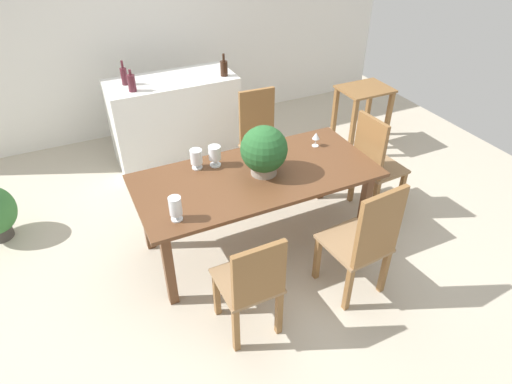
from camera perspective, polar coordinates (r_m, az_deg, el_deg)
The scene contains 17 objects.
ground_plane at distance 4.29m, azimuth -0.87°, elevation -5.06°, with size 7.04×7.04×0.00m, color #BCB29E.
back_wall at distance 5.92m, azimuth -12.27°, elevation 20.17°, with size 6.40×0.10×2.60m, color white.
dining_table at distance 3.77m, azimuth 0.09°, elevation 1.20°, with size 2.05×0.95×0.75m.
chair_near_right at distance 3.43m, azimuth 14.01°, elevation -5.99°, with size 0.48×0.50×1.06m.
chair_far_right at distance 4.69m, azimuth 0.49°, elevation 7.24°, with size 0.44×0.44×1.06m.
chair_foot_end at distance 4.42m, azimuth 15.01°, elevation 3.91°, with size 0.44×0.44×1.03m.
chair_near_left at distance 3.10m, azimuth -0.48°, elevation -11.73°, with size 0.42×0.44×0.93m.
flower_centerpiece at distance 3.62m, azimuth 1.03°, elevation 5.38°, with size 0.39×0.39×0.43m.
crystal_vase_left at distance 3.78m, azimuth -7.72°, elevation 4.44°, with size 0.10×0.10×0.18m.
crystal_vase_center_near at distance 3.79m, azimuth -5.35°, elevation 4.91°, with size 0.11×0.11×0.19m.
crystal_vase_right at distance 3.21m, azimuth -10.37°, elevation -1.91°, with size 0.09×0.09×0.20m.
wine_glass at distance 4.12m, azimuth 7.76°, elevation 7.12°, with size 0.07×0.07×0.14m.
kitchen_counter at distance 5.30m, azimuth -10.42°, elevation 9.19°, with size 1.42×0.64×0.98m, color silver.
wine_bottle_amber at distance 5.03m, azimuth -16.67°, elevation 14.18°, with size 0.07×0.07×0.26m.
wine_bottle_tall at distance 5.09m, azimuth -4.16°, elevation 15.69°, with size 0.08×0.08×0.25m.
wine_bottle_clear at distance 4.84m, azimuth -15.76°, elevation 13.43°, with size 0.08×0.08×0.23m.
side_table at distance 5.58m, azimuth 13.63°, elevation 10.91°, with size 0.60×0.47×0.77m.
Camera 1 is at (-1.34, -2.97, 2.78)m, focal length 30.97 mm.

